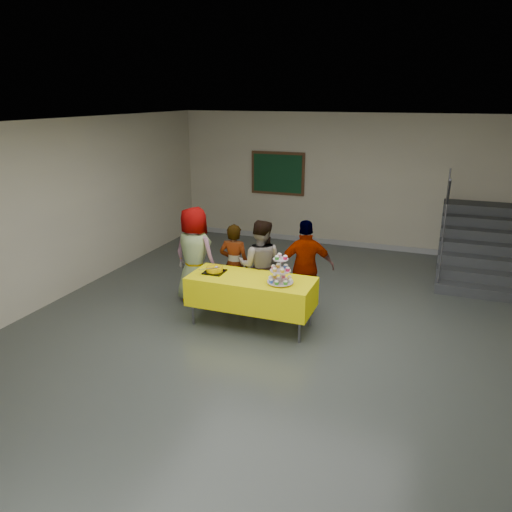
{
  "coord_description": "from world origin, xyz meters",
  "views": [
    {
      "loc": [
        2.01,
        -6.19,
        3.36
      ],
      "look_at": [
        -0.52,
        0.48,
        1.05
      ],
      "focal_mm": 35.0,
      "sensor_mm": 36.0,
      "label": 1
    }
  ],
  "objects_px": {
    "schoolchild_a": "(195,255)",
    "noticeboard": "(278,173)",
    "schoolchild_d": "(306,268)",
    "bear_cake": "(214,269)",
    "staircase": "(474,248)",
    "cupcake_stand": "(280,273)",
    "bake_table": "(251,291)",
    "schoolchild_c": "(260,266)",
    "schoolchild_b": "(234,265)"
  },
  "relations": [
    {
      "from": "bake_table",
      "to": "cupcake_stand",
      "type": "relative_size",
      "value": 4.22
    },
    {
      "from": "schoolchild_a",
      "to": "noticeboard",
      "type": "distance_m",
      "value": 4.22
    },
    {
      "from": "schoolchild_a",
      "to": "noticeboard",
      "type": "relative_size",
      "value": 1.26
    },
    {
      "from": "schoolchild_a",
      "to": "schoolchild_d",
      "type": "relative_size",
      "value": 1.07
    },
    {
      "from": "cupcake_stand",
      "to": "schoolchild_a",
      "type": "distance_m",
      "value": 1.81
    },
    {
      "from": "schoolchild_c",
      "to": "staircase",
      "type": "height_order",
      "value": "staircase"
    },
    {
      "from": "schoolchild_a",
      "to": "schoolchild_b",
      "type": "height_order",
      "value": "schoolchild_a"
    },
    {
      "from": "bear_cake",
      "to": "noticeboard",
      "type": "distance_m",
      "value": 4.76
    },
    {
      "from": "schoolchild_a",
      "to": "noticeboard",
      "type": "bearing_deg",
      "value": -81.09
    },
    {
      "from": "bake_table",
      "to": "noticeboard",
      "type": "distance_m",
      "value": 4.94
    },
    {
      "from": "schoolchild_b",
      "to": "schoolchild_d",
      "type": "bearing_deg",
      "value": 178.33
    },
    {
      "from": "cupcake_stand",
      "to": "schoolchild_c",
      "type": "xyz_separation_m",
      "value": [
        -0.56,
        0.69,
        -0.18
      ]
    },
    {
      "from": "cupcake_stand",
      "to": "schoolchild_a",
      "type": "height_order",
      "value": "schoolchild_a"
    },
    {
      "from": "schoolchild_d",
      "to": "staircase",
      "type": "bearing_deg",
      "value": -150.67
    },
    {
      "from": "bear_cake",
      "to": "schoolchild_c",
      "type": "distance_m",
      "value": 0.79
    },
    {
      "from": "cupcake_stand",
      "to": "noticeboard",
      "type": "xyz_separation_m",
      "value": [
        -1.63,
        4.76,
        0.67
      ]
    },
    {
      "from": "cupcake_stand",
      "to": "staircase",
      "type": "distance_m",
      "value": 4.81
    },
    {
      "from": "bear_cake",
      "to": "schoolchild_a",
      "type": "height_order",
      "value": "schoolchild_a"
    },
    {
      "from": "staircase",
      "to": "schoolchild_b",
      "type": "bearing_deg",
      "value": -139.99
    },
    {
      "from": "bear_cake",
      "to": "schoolchild_a",
      "type": "distance_m",
      "value": 0.8
    },
    {
      "from": "bear_cake",
      "to": "noticeboard",
      "type": "xyz_separation_m",
      "value": [
        -0.54,
        4.67,
        0.77
      ]
    },
    {
      "from": "bake_table",
      "to": "schoolchild_a",
      "type": "height_order",
      "value": "schoolchild_a"
    },
    {
      "from": "bear_cake",
      "to": "schoolchild_b",
      "type": "height_order",
      "value": "schoolchild_b"
    },
    {
      "from": "bake_table",
      "to": "schoolchild_b",
      "type": "xyz_separation_m",
      "value": [
        -0.57,
        0.68,
        0.13
      ]
    },
    {
      "from": "noticeboard",
      "to": "schoolchild_b",
      "type": "bearing_deg",
      "value": -81.63
    },
    {
      "from": "bake_table",
      "to": "schoolchild_d",
      "type": "height_order",
      "value": "schoolchild_d"
    },
    {
      "from": "schoolchild_d",
      "to": "noticeboard",
      "type": "xyz_separation_m",
      "value": [
        -1.79,
        3.94,
        0.83
      ]
    },
    {
      "from": "schoolchild_b",
      "to": "staircase",
      "type": "bearing_deg",
      "value": -144.88
    },
    {
      "from": "schoolchild_d",
      "to": "bear_cake",
      "type": "bearing_deg",
      "value": 9.25
    },
    {
      "from": "bear_cake",
      "to": "schoolchild_c",
      "type": "height_order",
      "value": "schoolchild_c"
    },
    {
      "from": "schoolchild_b",
      "to": "staircase",
      "type": "distance_m",
      "value": 4.94
    },
    {
      "from": "cupcake_stand",
      "to": "staircase",
      "type": "height_order",
      "value": "staircase"
    },
    {
      "from": "bake_table",
      "to": "bear_cake",
      "type": "xyz_separation_m",
      "value": [
        -0.61,
        0.02,
        0.27
      ]
    },
    {
      "from": "schoolchild_a",
      "to": "staircase",
      "type": "distance_m",
      "value": 5.54
    },
    {
      "from": "bear_cake",
      "to": "staircase",
      "type": "relative_size",
      "value": 0.15
    },
    {
      "from": "bear_cake",
      "to": "schoolchild_d",
      "type": "height_order",
      "value": "schoolchild_d"
    },
    {
      "from": "bear_cake",
      "to": "schoolchild_d",
      "type": "distance_m",
      "value": 1.44
    },
    {
      "from": "bake_table",
      "to": "staircase",
      "type": "distance_m",
      "value": 5.02
    },
    {
      "from": "bear_cake",
      "to": "schoolchild_b",
      "type": "xyz_separation_m",
      "value": [
        0.05,
        0.66,
        -0.14
      ]
    },
    {
      "from": "schoolchild_b",
      "to": "staircase",
      "type": "height_order",
      "value": "staircase"
    },
    {
      "from": "cupcake_stand",
      "to": "schoolchild_d",
      "type": "xyz_separation_m",
      "value": [
        0.16,
        0.82,
        -0.17
      ]
    },
    {
      "from": "schoolchild_d",
      "to": "noticeboard",
      "type": "distance_m",
      "value": 4.41
    },
    {
      "from": "bear_cake",
      "to": "cupcake_stand",
      "type": "bearing_deg",
      "value": -5.05
    },
    {
      "from": "schoolchild_a",
      "to": "staircase",
      "type": "xyz_separation_m",
      "value": [
        4.44,
        3.31,
        -0.33
      ]
    },
    {
      "from": "schoolchild_a",
      "to": "noticeboard",
      "type": "height_order",
      "value": "noticeboard"
    },
    {
      "from": "bake_table",
      "to": "bear_cake",
      "type": "bearing_deg",
      "value": 178.04
    },
    {
      "from": "schoolchild_d",
      "to": "bake_table",
      "type": "bearing_deg",
      "value": 28.64
    },
    {
      "from": "bear_cake",
      "to": "schoolchild_b",
      "type": "distance_m",
      "value": 0.67
    },
    {
      "from": "bake_table",
      "to": "schoolchild_c",
      "type": "xyz_separation_m",
      "value": [
        -0.08,
        0.61,
        0.2
      ]
    },
    {
      "from": "schoolchild_b",
      "to": "schoolchild_d",
      "type": "xyz_separation_m",
      "value": [
        1.2,
        0.07,
        0.08
      ]
    }
  ]
}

